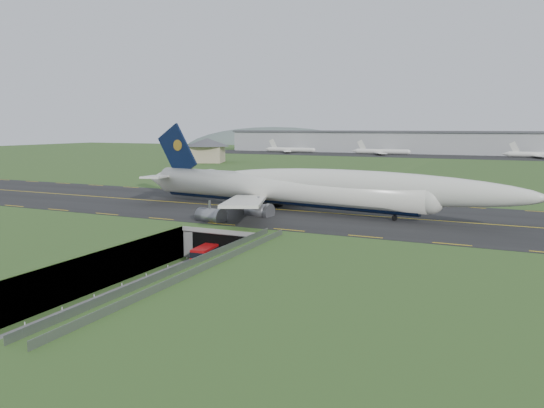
% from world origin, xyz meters
% --- Properties ---
extents(ground, '(900.00, 900.00, 0.00)m').
position_xyz_m(ground, '(0.00, 0.00, 0.00)').
color(ground, '#315221').
rests_on(ground, ground).
extents(airfield_deck, '(800.00, 800.00, 6.00)m').
position_xyz_m(airfield_deck, '(0.00, 0.00, 3.00)').
color(airfield_deck, gray).
rests_on(airfield_deck, ground).
extents(trench_road, '(12.00, 75.00, 0.20)m').
position_xyz_m(trench_road, '(0.00, -7.50, 0.10)').
color(trench_road, slate).
rests_on(trench_road, ground).
extents(taxiway, '(800.00, 44.00, 0.18)m').
position_xyz_m(taxiway, '(0.00, 33.00, 6.09)').
color(taxiway, black).
rests_on(taxiway, airfield_deck).
extents(tunnel_portal, '(17.00, 22.30, 6.00)m').
position_xyz_m(tunnel_portal, '(0.00, 16.71, 3.33)').
color(tunnel_portal, gray).
rests_on(tunnel_portal, ground).
extents(guideway, '(3.00, 53.00, 7.05)m').
position_xyz_m(guideway, '(11.00, -19.11, 5.32)').
color(guideway, '#A8A8A3').
rests_on(guideway, ground).
extents(jumbo_jet, '(93.58, 59.96, 20.01)m').
position_xyz_m(jumbo_jet, '(7.35, 32.09, 11.38)').
color(jumbo_jet, white).
rests_on(jumbo_jet, ground).
extents(shuttle_tram, '(3.70, 7.96, 3.13)m').
position_xyz_m(shuttle_tram, '(-1.50, 5.62, 1.72)').
color(shuttle_tram, '#AC0B0D').
rests_on(shuttle_tram, ground).
extents(service_building, '(29.66, 29.66, 12.66)m').
position_xyz_m(service_building, '(-96.68, 161.86, 13.50)').
color(service_building, tan).
rests_on(service_building, ground).
extents(cargo_terminal, '(320.00, 67.00, 15.60)m').
position_xyz_m(cargo_terminal, '(-0.21, 299.41, 13.96)').
color(cargo_terminal, '#B2B2B2').
rests_on(cargo_terminal, ground).
extents(distant_hills, '(700.00, 91.00, 60.00)m').
position_xyz_m(distant_hills, '(64.38, 430.00, -4.00)').
color(distant_hills, slate).
rests_on(distant_hills, ground).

